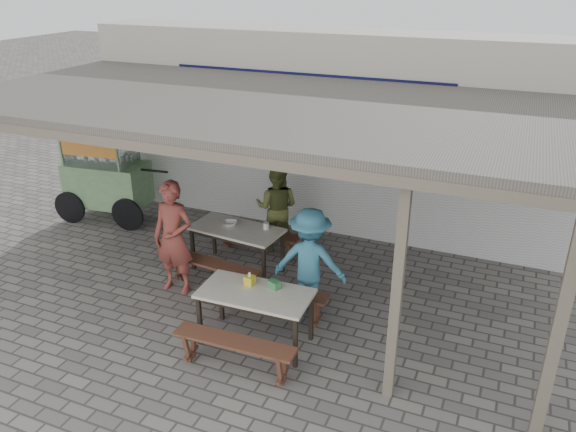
% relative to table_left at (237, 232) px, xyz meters
% --- Properties ---
extents(ground, '(60.00, 60.00, 0.00)m').
position_rel_table_left_xyz_m(ground, '(0.56, -1.00, -0.67)').
color(ground, slate).
rests_on(ground, ground).
extents(back_wall, '(9.00, 1.28, 3.50)m').
position_rel_table_left_xyz_m(back_wall, '(0.56, 2.58, 1.05)').
color(back_wall, '#BEB6AB').
rests_on(back_wall, ground).
extents(warung_roof, '(9.00, 4.21, 2.81)m').
position_rel_table_left_xyz_m(warung_roof, '(0.58, -0.10, 2.04)').
color(warung_roof, '#5B554E').
rests_on(warung_roof, ground).
extents(table_left, '(1.50, 0.84, 0.75)m').
position_rel_table_left_xyz_m(table_left, '(0.00, 0.00, 0.00)').
color(table_left, beige).
rests_on(table_left, ground).
extents(bench_left_street, '(1.56, 0.43, 0.45)m').
position_rel_table_left_xyz_m(bench_left_street, '(-0.06, -0.65, -0.33)').
color(bench_left_street, brown).
rests_on(bench_left_street, ground).
extents(bench_left_wall, '(1.56, 0.43, 0.45)m').
position_rel_table_left_xyz_m(bench_left_wall, '(0.06, 0.65, -0.33)').
color(bench_left_wall, brown).
rests_on(bench_left_wall, ground).
extents(table_right, '(1.44, 0.76, 0.75)m').
position_rel_table_left_xyz_m(table_right, '(1.10, -1.60, 0.00)').
color(table_right, beige).
rests_on(table_right, ground).
extents(bench_right_street, '(1.53, 0.33, 0.45)m').
position_rel_table_left_xyz_m(bench_right_street, '(1.12, -2.22, -0.33)').
color(bench_right_street, brown).
rests_on(bench_right_street, ground).
extents(bench_right_wall, '(1.53, 0.33, 0.45)m').
position_rel_table_left_xyz_m(bench_right_wall, '(1.08, -0.97, -0.33)').
color(bench_right_wall, brown).
rests_on(bench_right_wall, ground).
extents(vendor_cart, '(2.15, 1.04, 1.75)m').
position_rel_table_left_xyz_m(vendor_cart, '(-3.25, 0.89, 0.28)').
color(vendor_cart, '#78A971').
rests_on(vendor_cart, ground).
extents(patron_street_side, '(0.64, 0.43, 1.73)m').
position_rel_table_left_xyz_m(patron_street_side, '(-0.57, -0.87, 0.19)').
color(patron_street_side, brown).
rests_on(patron_street_side, ground).
extents(patron_wall_side, '(0.83, 0.69, 1.54)m').
position_rel_table_left_xyz_m(patron_wall_side, '(0.27, 0.95, 0.10)').
color(patron_wall_side, '#525929').
rests_on(patron_wall_side, ground).
extents(patron_right_table, '(1.08, 0.72, 1.56)m').
position_rel_table_left_xyz_m(patron_right_table, '(1.47, -0.64, 0.11)').
color(patron_right_table, teal).
rests_on(patron_right_table, ground).
extents(tissue_box, '(0.13, 0.13, 0.12)m').
position_rel_table_left_xyz_m(tissue_box, '(0.95, -1.45, 0.14)').
color(tissue_box, gold).
rests_on(tissue_box, table_right).
extents(donation_box, '(0.18, 0.15, 0.10)m').
position_rel_table_left_xyz_m(donation_box, '(1.28, -1.41, 0.13)').
color(donation_box, '#367A43').
rests_on(donation_box, table_right).
extents(condiment_jar, '(0.09, 0.09, 0.10)m').
position_rel_table_left_xyz_m(condiment_jar, '(0.44, 0.16, 0.13)').
color(condiment_jar, silver).
rests_on(condiment_jar, table_left).
extents(condiment_bowl, '(0.29, 0.29, 0.05)m').
position_rel_table_left_xyz_m(condiment_bowl, '(-0.14, 0.07, 0.11)').
color(condiment_bowl, white).
rests_on(condiment_bowl, table_left).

